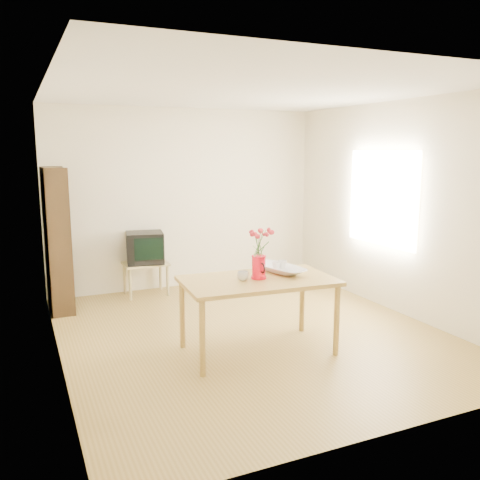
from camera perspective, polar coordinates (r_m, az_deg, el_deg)
name	(u,v)px	position (r m, az deg, el deg)	size (l,w,h in m)	color
room	(254,216)	(5.44, 1.55, 2.65)	(4.50, 4.50, 4.50)	olive
table	(258,286)	(5.04, 2.04, -5.22)	(1.54, 0.94, 0.75)	olive
tv_stand	(146,268)	(7.20, -10.56, -3.09)	(0.60, 0.45, 0.46)	tan
bookshelf	(58,245)	(6.73, -19.77, -0.49)	(0.28, 0.70, 1.80)	black
pitcher	(259,268)	(5.01, 2.11, -3.15)	(0.15, 0.23, 0.24)	red
flowers	(259,237)	(4.95, 2.14, 0.29)	(0.27, 0.27, 0.38)	#D53242
mug	(243,276)	(4.95, 0.35, -4.06)	(0.11, 0.11, 0.09)	white
bowl	(280,253)	(5.26, 4.48, -1.44)	(0.44, 0.44, 0.41)	white
teacup_a	(276,257)	(5.25, 4.09, -1.91)	(0.07, 0.07, 0.07)	white
teacup_b	(283,256)	(5.31, 4.80, -1.77)	(0.08, 0.08, 0.07)	white
television	(145,247)	(7.15, -10.66, -0.79)	(0.56, 0.53, 0.43)	black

